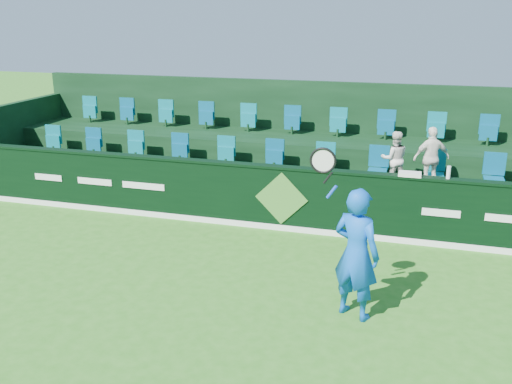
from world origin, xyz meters
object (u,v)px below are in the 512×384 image
(towel, at_px, (410,174))
(drinks_bottle, at_px, (449,172))
(spectator_middle, at_px, (431,158))
(tennis_player, at_px, (356,253))
(spectator_left, at_px, (394,159))

(towel, relative_size, drinks_bottle, 1.75)
(spectator_middle, xyz_separation_m, drinks_bottle, (0.31, -1.12, 0.02))
(tennis_player, xyz_separation_m, towel, (0.62, 3.14, 0.38))
(spectator_left, relative_size, drinks_bottle, 4.86)
(spectator_middle, relative_size, drinks_bottle, 5.42)
(tennis_player, xyz_separation_m, spectator_left, (0.27, 4.26, 0.38))
(spectator_left, relative_size, spectator_middle, 0.90)
(spectator_middle, xyz_separation_m, towel, (-0.39, -1.12, -0.07))
(drinks_bottle, bearing_deg, spectator_left, 132.98)
(tennis_player, distance_m, spectator_middle, 4.40)
(spectator_left, xyz_separation_m, drinks_bottle, (1.04, -1.12, 0.09))
(spectator_left, bearing_deg, towel, 92.79)
(tennis_player, height_order, spectator_left, tennis_player)
(towel, bearing_deg, spectator_left, 107.39)
(towel, bearing_deg, tennis_player, -101.16)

